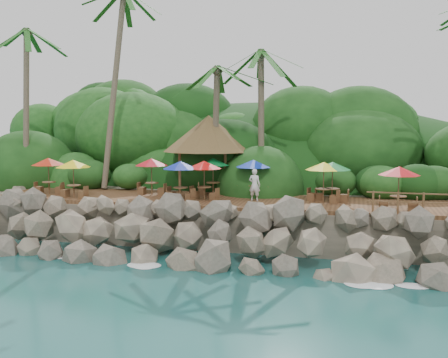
# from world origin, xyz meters

# --- Properties ---
(ground) EXTENTS (140.00, 140.00, 0.00)m
(ground) POSITION_xyz_m (0.00, 0.00, 0.00)
(ground) COLOR #19514F
(ground) RESTS_ON ground
(land_base) EXTENTS (32.00, 25.20, 2.10)m
(land_base) POSITION_xyz_m (0.00, 16.00, 1.05)
(land_base) COLOR gray
(land_base) RESTS_ON ground
(jungle_hill) EXTENTS (44.80, 28.00, 15.40)m
(jungle_hill) POSITION_xyz_m (0.00, 23.50, 0.00)
(jungle_hill) COLOR #143811
(jungle_hill) RESTS_ON ground
(seawall) EXTENTS (29.00, 4.00, 2.30)m
(seawall) POSITION_xyz_m (0.00, 2.00, 1.15)
(seawall) COLOR gray
(seawall) RESTS_ON ground
(terrace) EXTENTS (26.00, 5.00, 0.20)m
(terrace) POSITION_xyz_m (0.00, 6.00, 2.20)
(terrace) COLOR brown
(terrace) RESTS_ON land_base
(jungle_foliage) EXTENTS (44.00, 16.00, 12.00)m
(jungle_foliage) POSITION_xyz_m (0.00, 15.00, 0.00)
(jungle_foliage) COLOR #143811
(jungle_foliage) RESTS_ON ground
(foam_line) EXTENTS (25.20, 0.80, 0.06)m
(foam_line) POSITION_xyz_m (0.00, 0.30, 0.03)
(foam_line) COLOR white
(foam_line) RESTS_ON ground
(palms) EXTENTS (32.60, 7.18, 13.71)m
(palms) POSITION_xyz_m (0.75, 8.61, 12.06)
(palms) COLOR brown
(palms) RESTS_ON ground
(palapa) EXTENTS (5.65, 5.65, 4.60)m
(palapa) POSITION_xyz_m (-1.85, 9.42, 5.79)
(palapa) COLOR brown
(palapa) RESTS_ON ground
(dining_clusters) EXTENTS (21.28, 5.15, 2.11)m
(dining_clusters) POSITION_xyz_m (-0.58, 5.84, 4.05)
(dining_clusters) COLOR brown
(dining_clusters) RESTS_ON terrace
(waiter) EXTENTS (0.69, 0.51, 1.73)m
(waiter) POSITION_xyz_m (1.75, 5.72, 3.16)
(waiter) COLOR silver
(waiter) RESTS_ON terrace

